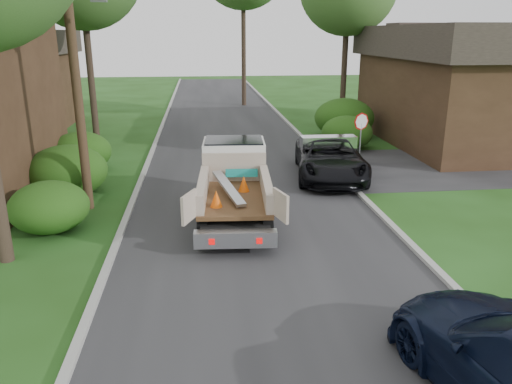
{
  "coord_description": "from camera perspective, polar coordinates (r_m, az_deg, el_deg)",
  "views": [
    {
      "loc": [
        -1.62,
        -11.58,
        5.69
      ],
      "look_at": [
        -0.07,
        2.42,
        1.2
      ],
      "focal_mm": 35.0,
      "sensor_mm": 36.0,
      "label": 1
    }
  ],
  "objects": [
    {
      "name": "black_pickup",
      "position": [
        20.72,
        8.46,
        3.85
      ],
      "size": [
        3.52,
        6.14,
        1.61
      ],
      "primitive_type": "imported",
      "rotation": [
        0.0,
        0.0,
        -0.15
      ],
      "color": "black",
      "rests_on": "ground"
    },
    {
      "name": "hedge_left_c",
      "position": [
        22.71,
        -19.42,
        4.36
      ],
      "size": [
        2.6,
        2.6,
        1.7
      ],
      "primitive_type": "ellipsoid",
      "color": "#194810",
      "rests_on": "ground"
    },
    {
      "name": "hedge_left_a",
      "position": [
        16.05,
        -22.57,
        -1.59
      ],
      "size": [
        2.34,
        2.34,
        1.53
      ],
      "primitive_type": "ellipsoid",
      "color": "#194810",
      "rests_on": "ground"
    },
    {
      "name": "ground",
      "position": [
        13.0,
        1.49,
        -8.28
      ],
      "size": [
        120.0,
        120.0,
        0.0
      ],
      "primitive_type": "plane",
      "color": "#1F4313",
      "rests_on": "ground"
    },
    {
      "name": "hedge_right_a",
      "position": [
        26.13,
        10.35,
        6.71
      ],
      "size": [
        2.6,
        2.6,
        1.7
      ],
      "primitive_type": "ellipsoid",
      "color": "#194810",
      "rests_on": "ground"
    },
    {
      "name": "house_right",
      "position": [
        29.57,
        23.81,
        11.3
      ],
      "size": [
        9.72,
        12.96,
        6.2
      ],
      "rotation": [
        0.0,
        0.0,
        1.57
      ],
      "color": "#382417",
      "rests_on": "ground"
    },
    {
      "name": "flatbed_truck",
      "position": [
        16.41,
        -2.5,
        1.8
      ],
      "size": [
        2.79,
        5.99,
        2.22
      ],
      "rotation": [
        0.0,
        0.0,
        -0.06
      ],
      "color": "black",
      "rests_on": "ground"
    },
    {
      "name": "utility_pole",
      "position": [
        17.01,
        -20.15,
        14.91
      ],
      "size": [
        2.42,
        1.25,
        10.0
      ],
      "color": "#382619",
      "rests_on": "ground"
    },
    {
      "name": "side_street",
      "position": [
        25.32,
        26.45,
        2.83
      ],
      "size": [
        16.0,
        7.0,
        0.02
      ],
      "primitive_type": "cube",
      "color": "#28282B",
      "rests_on": "ground"
    },
    {
      "name": "curb_right",
      "position": [
        23.02,
        8.27,
        3.33
      ],
      "size": [
        0.2,
        90.0,
        0.12
      ],
      "primitive_type": "cube",
      "color": "#9E9E99",
      "rests_on": "ground"
    },
    {
      "name": "hedge_right_b",
      "position": [
        29.11,
        10.05,
        8.34
      ],
      "size": [
        3.38,
        3.38,
        2.21
      ],
      "primitive_type": "ellipsoid",
      "color": "#194810",
      "rests_on": "ground"
    },
    {
      "name": "hedge_left_b",
      "position": [
        19.32,
        -20.77,
        2.26
      ],
      "size": [
        2.86,
        2.86,
        1.87
      ],
      "primitive_type": "ellipsoid",
      "color": "#194810",
      "rests_on": "ground"
    },
    {
      "name": "stop_sign",
      "position": [
        22.03,
        11.9,
        7.06
      ],
      "size": [
        0.71,
        0.32,
        2.48
      ],
      "color": "slate",
      "rests_on": "ground"
    },
    {
      "name": "house_left_far",
      "position": [
        35.71,
        -26.33,
        11.66
      ],
      "size": [
        7.56,
        7.56,
        6.0
      ],
      "color": "#382417",
      "rests_on": "ground"
    },
    {
      "name": "road",
      "position": [
        22.37,
        -1.98,
        2.94
      ],
      "size": [
        8.0,
        90.0,
        0.02
      ],
      "primitive_type": "cube",
      "color": "#28282B",
      "rests_on": "ground"
    },
    {
      "name": "curb_left",
      "position": [
        22.44,
        -12.49,
        2.72
      ],
      "size": [
        0.2,
        90.0,
        0.12
      ],
      "primitive_type": "cube",
      "color": "#9E9E99",
      "rests_on": "ground"
    }
  ]
}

